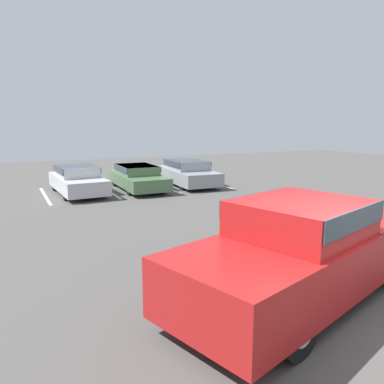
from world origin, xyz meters
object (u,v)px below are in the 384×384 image
at_px(pickup_truck, 308,248).
at_px(wheel_stop_curb, 89,182).
at_px(parked_sedan_a, 77,179).
at_px(parked_sedan_b, 137,176).
at_px(parked_sedan_c, 187,172).

height_order(pickup_truck, wheel_stop_curb, pickup_truck).
relative_size(parked_sedan_a, wheel_stop_curb, 2.79).
bearing_deg(wheel_stop_curb, parked_sedan_b, -58.85).
bearing_deg(parked_sedan_a, pickup_truck, 5.87).
relative_size(parked_sedan_a, parked_sedan_b, 0.96).
bearing_deg(parked_sedan_a, wheel_stop_curb, 156.90).
xyz_separation_m(parked_sedan_a, parked_sedan_c, (5.51, 0.05, 0.01)).
xyz_separation_m(pickup_truck, parked_sedan_b, (0.90, 12.35, -0.29)).
xyz_separation_m(pickup_truck, parked_sedan_a, (-1.91, 12.39, -0.24)).
bearing_deg(wheel_stop_curb, pickup_truck, -86.80).
distance_m(parked_sedan_c, wheel_stop_curb, 5.30).
bearing_deg(parked_sedan_c, wheel_stop_curb, -118.72).
bearing_deg(parked_sedan_c, parked_sedan_a, -85.98).
bearing_deg(parked_sedan_b, wheel_stop_curb, -147.36).
height_order(pickup_truck, parked_sedan_b, pickup_truck).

